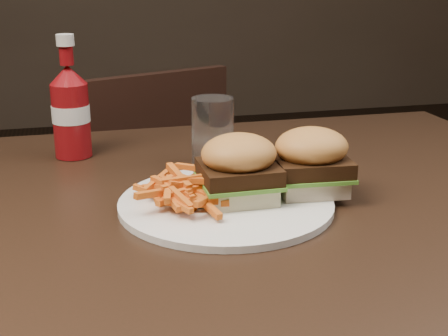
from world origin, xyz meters
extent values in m
cube|color=black|center=(0.00, 0.00, 0.73)|extent=(1.20, 0.80, 0.04)
cube|color=black|center=(-0.01, 0.72, 0.43)|extent=(0.48, 0.48, 0.04)
cylinder|color=white|center=(0.06, -0.03, 0.76)|extent=(0.28, 0.28, 0.01)
cube|color=beige|center=(0.07, -0.03, 0.77)|extent=(0.09, 0.08, 0.02)
cube|color=beige|center=(0.17, -0.02, 0.77)|extent=(0.09, 0.09, 0.02)
cylinder|color=maroon|center=(-0.13, 0.25, 0.81)|extent=(0.06, 0.06, 0.12)
cylinder|color=white|center=(0.08, 0.15, 0.81)|extent=(0.08, 0.08, 0.10)
camera|label=1|loc=(-0.13, -0.75, 1.05)|focal=50.00mm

